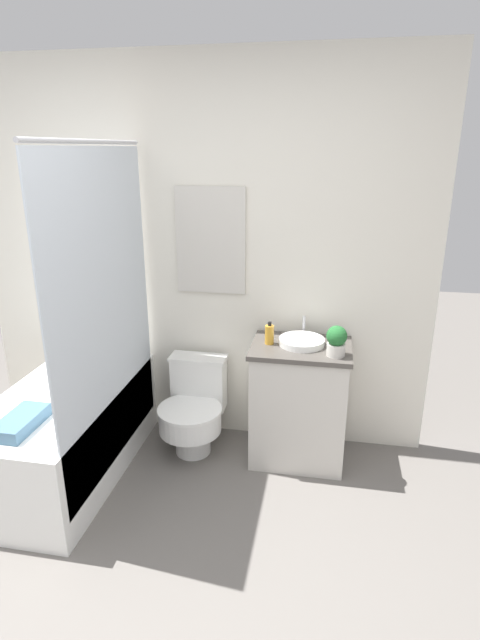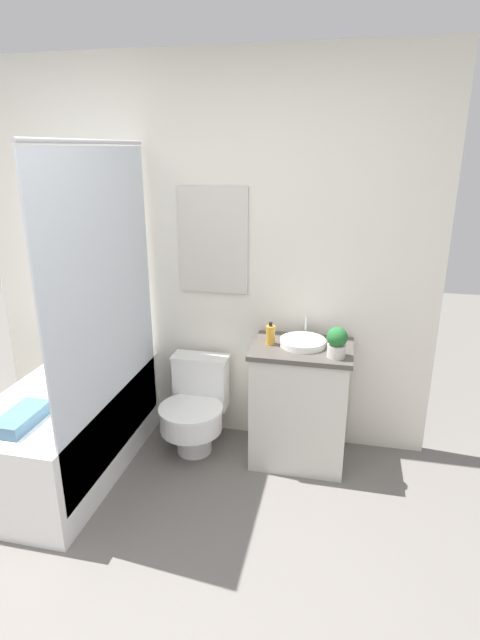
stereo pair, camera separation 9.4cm
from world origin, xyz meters
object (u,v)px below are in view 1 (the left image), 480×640
Objects in this scene: toilet at (194,409)px; potted_plant at (336,340)px; sink at (302,341)px; soap_bottle at (269,334)px.

potted_plant is at bearing -5.77° from toilet.
toilet is 3.36× the size of potted_plant.
sink is (0.69, 0.05, 0.51)m from toilet.
soap_bottle is at bearing -172.95° from sink.
soap_bottle is (0.49, 0.02, 0.55)m from toilet.
sink is at bearing 145.87° from potted_plant.
sink reaches higher than toilet.
potted_plant reaches higher than sink.
potted_plant is (0.40, -0.12, 0.03)m from soap_bottle.
soap_bottle is at bearing 2.88° from toilet.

